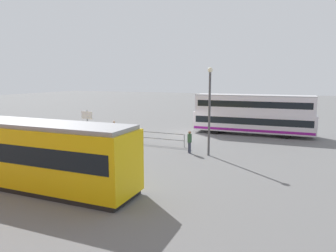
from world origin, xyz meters
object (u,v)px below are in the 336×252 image
at_px(pedestrian_crossing, 190,140).
at_px(info_sign, 87,119).
at_px(pedestrian_near_railing, 114,129).
at_px(double_decker_bus, 253,114).
at_px(street_lamp, 210,104).
at_px(tram_yellow, 12,151).

xyz_separation_m(pedestrian_crossing, info_sign, (10.59, -1.78, 0.87)).
bearing_deg(pedestrian_near_railing, double_decker_bus, -145.92).
height_order(pedestrian_near_railing, street_lamp, street_lamp).
distance_m(double_decker_bus, street_lamp, 10.00).
bearing_deg(double_decker_bus, pedestrian_near_railing, 34.08).
bearing_deg(pedestrian_near_railing, tram_yellow, 96.93).
relative_size(double_decker_bus, pedestrian_near_railing, 6.64).
bearing_deg(info_sign, double_decker_bus, -150.33).
relative_size(pedestrian_crossing, info_sign, 0.64).
height_order(tram_yellow, info_sign, tram_yellow).
relative_size(tram_yellow, info_sign, 5.50).
relative_size(tram_yellow, street_lamp, 2.28).
xyz_separation_m(pedestrian_near_railing, street_lamp, (-9.40, 2.22, 2.70)).
height_order(double_decker_bus, pedestrian_near_railing, double_decker_bus).
relative_size(pedestrian_near_railing, info_sign, 0.67).
height_order(tram_yellow, pedestrian_near_railing, tram_yellow).
distance_m(pedestrian_crossing, info_sign, 10.78).
relative_size(pedestrian_near_railing, street_lamp, 0.28).
relative_size(pedestrian_near_railing, pedestrian_crossing, 1.04).
bearing_deg(info_sign, pedestrian_crossing, 170.46).
bearing_deg(street_lamp, pedestrian_crossing, -3.46).
bearing_deg(pedestrian_crossing, info_sign, -9.54).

